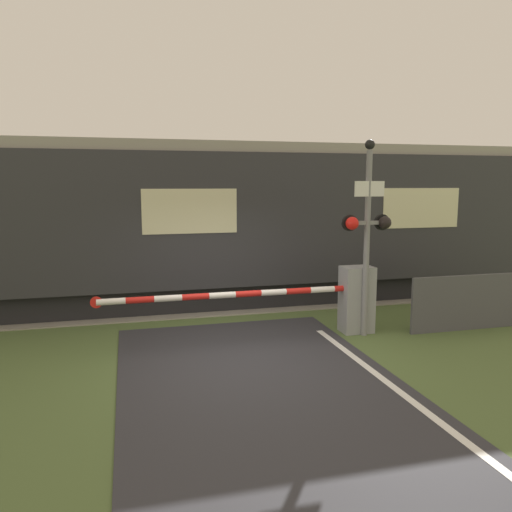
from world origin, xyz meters
The scene contains 6 objects.
ground_plane centered at (0.00, 0.00, 0.00)m, with size 80.00×80.00×0.00m, color #4C6033.
track_bed centered at (0.00, 4.18, 0.02)m, with size 36.00×3.20×0.13m.
train centered at (-0.49, 4.18, 1.94)m, with size 20.01×2.94×3.78m.
crossing_barrier centered at (2.11, 0.83, 0.68)m, with size 5.22×0.44×1.29m.
signal_post centered at (2.52, 0.58, 2.08)m, with size 0.96×0.26×3.66m.
roadside_fence centered at (4.63, 0.40, 0.55)m, with size 2.44×0.06×1.10m.
Camera 1 is at (-1.80, -7.81, 2.88)m, focal length 35.00 mm.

